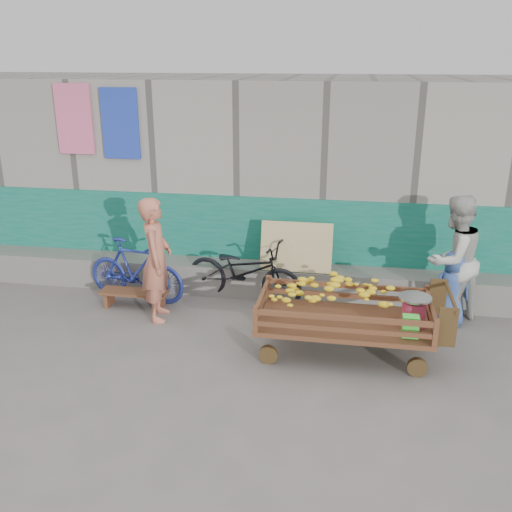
% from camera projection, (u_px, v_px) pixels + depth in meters
% --- Properties ---
extents(ground, '(80.00, 80.00, 0.00)m').
position_uv_depth(ground, '(246.00, 379.00, 6.20)').
color(ground, '#615C58').
rests_on(ground, ground).
extents(building_wall, '(12.00, 3.50, 3.00)m').
position_uv_depth(building_wall, '(291.00, 173.00, 9.47)').
color(building_wall, gray).
rests_on(building_wall, ground).
extents(banana_cart, '(2.16, 0.99, 0.92)m').
position_uv_depth(banana_cart, '(341.00, 305.00, 6.52)').
color(banana_cart, brown).
rests_on(banana_cart, ground).
extents(bench, '(0.94, 0.28, 0.24)m').
position_uv_depth(bench, '(134.00, 295.00, 7.92)').
color(bench, brown).
rests_on(bench, ground).
extents(vendor_man, '(0.51, 0.67, 1.65)m').
position_uv_depth(vendor_man, '(156.00, 260.00, 7.39)').
color(vendor_man, '#BD6951').
rests_on(vendor_man, ground).
extents(woman, '(1.05, 1.02, 1.70)m').
position_uv_depth(woman, '(453.00, 260.00, 7.30)').
color(woman, '#B8BAB3').
rests_on(woman, ground).
extents(child, '(0.54, 0.39, 1.01)m').
position_uv_depth(child, '(452.00, 289.00, 7.29)').
color(child, '#36559C').
rests_on(child, ground).
extents(bicycle_dark, '(1.82, 0.97, 0.91)m').
position_uv_depth(bicycle_dark, '(244.00, 271.00, 8.01)').
color(bicycle_dark, black).
rests_on(bicycle_dark, ground).
extents(bicycle_blue, '(1.56, 0.70, 0.91)m').
position_uv_depth(bicycle_blue, '(136.00, 270.00, 8.07)').
color(bicycle_blue, navy).
rests_on(bicycle_blue, ground).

